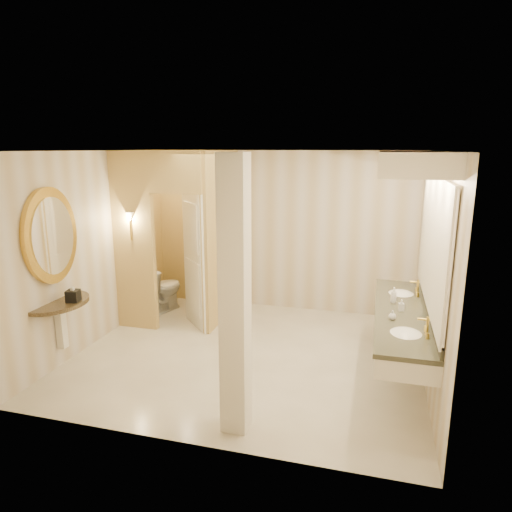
# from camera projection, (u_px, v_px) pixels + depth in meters

# --- Properties ---
(floor) EXTENTS (4.50, 4.50, 0.00)m
(floor) POSITION_uv_depth(u_px,v_px,m) (248.00, 354.00, 6.20)
(floor) COLOR silver
(floor) RESTS_ON ground
(ceiling) EXTENTS (4.50, 4.50, 0.00)m
(ceiling) POSITION_uv_depth(u_px,v_px,m) (247.00, 151.00, 5.58)
(ceiling) COLOR white
(ceiling) RESTS_ON wall_back
(wall_back) EXTENTS (4.50, 0.02, 2.70)m
(wall_back) POSITION_uv_depth(u_px,v_px,m) (280.00, 231.00, 7.77)
(wall_back) COLOR beige
(wall_back) RESTS_ON floor
(wall_front) EXTENTS (4.50, 0.02, 2.70)m
(wall_front) POSITION_uv_depth(u_px,v_px,m) (184.00, 309.00, 4.01)
(wall_front) COLOR beige
(wall_front) RESTS_ON floor
(wall_left) EXTENTS (0.02, 4.00, 2.70)m
(wall_left) POSITION_uv_depth(u_px,v_px,m) (95.00, 248.00, 6.47)
(wall_left) COLOR beige
(wall_left) RESTS_ON floor
(wall_right) EXTENTS (0.02, 4.00, 2.70)m
(wall_right) POSITION_uv_depth(u_px,v_px,m) (432.00, 270.00, 5.32)
(wall_right) COLOR beige
(wall_right) RESTS_ON floor
(toilet_closet) EXTENTS (1.50, 1.55, 2.70)m
(toilet_closet) POSITION_uv_depth(u_px,v_px,m) (195.00, 237.00, 7.08)
(toilet_closet) COLOR #DFC174
(toilet_closet) RESTS_ON floor
(wall_sconce) EXTENTS (0.14, 0.14, 0.42)m
(wall_sconce) POSITION_uv_depth(u_px,v_px,m) (130.00, 218.00, 6.70)
(wall_sconce) COLOR gold
(wall_sconce) RESTS_ON toilet_closet
(vanity) EXTENTS (0.75, 2.74, 2.09)m
(vanity) POSITION_uv_depth(u_px,v_px,m) (411.00, 248.00, 5.16)
(vanity) COLOR white
(vanity) RESTS_ON floor
(console_shelf) EXTENTS (0.91, 0.91, 1.90)m
(console_shelf) POSITION_uv_depth(u_px,v_px,m) (53.00, 265.00, 5.59)
(console_shelf) COLOR black
(console_shelf) RESTS_ON floor
(pillar) EXTENTS (0.25, 0.25, 2.70)m
(pillar) POSITION_uv_depth(u_px,v_px,m) (235.00, 299.00, 4.28)
(pillar) COLOR white
(pillar) RESTS_ON floor
(tissue_box) EXTENTS (0.17, 0.17, 0.15)m
(tissue_box) POSITION_uv_depth(u_px,v_px,m) (73.00, 296.00, 5.65)
(tissue_box) COLOR black
(tissue_box) RESTS_ON console_shelf
(toilet) EXTENTS (0.64, 0.87, 0.79)m
(toilet) POSITION_uv_depth(u_px,v_px,m) (162.00, 289.00, 7.78)
(toilet) COLOR white
(toilet) RESTS_ON floor
(soap_bottle_a) EXTENTS (0.07, 0.07, 0.14)m
(soap_bottle_a) POSITION_uv_depth(u_px,v_px,m) (401.00, 305.00, 5.33)
(soap_bottle_a) COLOR beige
(soap_bottle_a) RESTS_ON vanity
(soap_bottle_b) EXTENTS (0.10, 0.10, 0.11)m
(soap_bottle_b) POSITION_uv_depth(u_px,v_px,m) (392.00, 315.00, 5.05)
(soap_bottle_b) COLOR silver
(soap_bottle_b) RESTS_ON vanity
(soap_bottle_c) EXTENTS (0.09, 0.09, 0.20)m
(soap_bottle_c) POSITION_uv_depth(u_px,v_px,m) (394.00, 295.00, 5.60)
(soap_bottle_c) COLOR #C6B28C
(soap_bottle_c) RESTS_ON vanity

